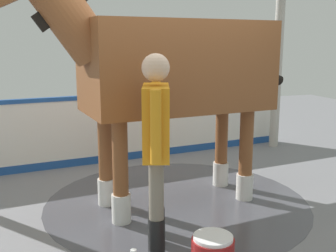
{
  "coord_description": "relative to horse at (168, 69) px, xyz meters",
  "views": [
    {
      "loc": [
        -1.4,
        -4.23,
        1.85
      ],
      "look_at": [
        -0.16,
        -0.45,
        1.03
      ],
      "focal_mm": 43.67,
      "sensor_mm": 36.0,
      "label": 1
    }
  ],
  "objects": [
    {
      "name": "barrier_wall",
      "position": [
        -0.11,
        1.93,
        -1.07
      ],
      "size": [
        5.93,
        0.79,
        1.07
      ],
      "color": "white",
      "rests_on": "ground"
    },
    {
      "name": "roof_post_far",
      "position": [
        2.66,
        1.95,
        -0.16
      ],
      "size": [
        0.16,
        0.16,
        2.8
      ],
      "primitive_type": "cylinder",
      "color": "#B7B2A8",
      "rests_on": "ground"
    },
    {
      "name": "ground_plane",
      "position": [
        0.0,
        -0.05,
        -1.57
      ],
      "size": [
        16.0,
        16.0,
        0.02
      ],
      "primitive_type": "cube",
      "color": "gray"
    },
    {
      "name": "handler",
      "position": [
        -0.43,
        -1.0,
        -0.54
      ],
      "size": [
        0.36,
        0.67,
        1.76
      ],
      "rotation": [
        0.0,
        0.0,
        -0.29
      ],
      "color": "black",
      "rests_on": "ground"
    },
    {
      "name": "wet_patch",
      "position": [
        0.12,
        0.01,
        -1.56
      ],
      "size": [
        3.07,
        3.07,
        0.0
      ],
      "primitive_type": "cylinder",
      "color": "#4C4C54",
      "rests_on": "ground"
    },
    {
      "name": "horse",
      "position": [
        0.0,
        0.0,
        0.0
      ],
      "size": [
        3.41,
        1.21,
        2.71
      ],
      "rotation": [
        0.0,
        0.0,
        -3.02
      ],
      "color": "brown",
      "rests_on": "ground"
    }
  ]
}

